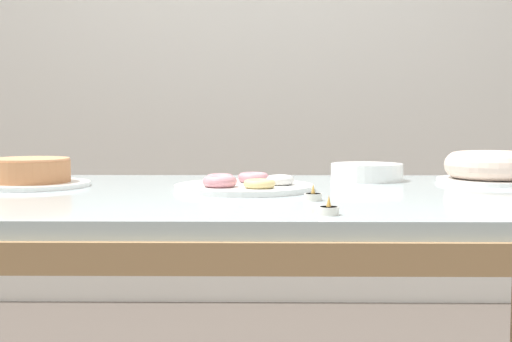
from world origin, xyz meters
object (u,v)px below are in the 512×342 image
cake_golden_bundt (493,168)px  tealight_left_edge (329,210)px  plate_stack (367,172)px  cake_chocolate_round (30,174)px  tealight_centre (313,196)px  pastry_platter (244,185)px

cake_golden_bundt → tealight_left_edge: bearing=-128.4°
cake_golden_bundt → plate_stack: size_ratio=1.48×
tealight_left_edge → plate_stack: bearing=76.3°
cake_golden_bundt → plate_stack: (-0.35, 0.06, -0.02)m
cake_chocolate_round → plate_stack: (0.93, 0.18, -0.01)m
tealight_centre → tealight_left_edge: same height
plate_stack → tealight_centre: (-0.19, -0.49, -0.01)m
plate_stack → tealight_left_edge: size_ratio=5.25×
pastry_platter → tealight_left_edge: size_ratio=8.95×
tealight_centre → tealight_left_edge: 0.23m
cake_chocolate_round → tealight_centre: 0.80m
cake_chocolate_round → cake_golden_bundt: bearing=5.5°
pastry_platter → tealight_left_edge: bearing=-68.9°
cake_chocolate_round → plate_stack: 0.95m
cake_golden_bundt → tealight_centre: 0.69m
cake_chocolate_round → tealight_left_edge: 0.93m
cake_chocolate_round → cake_golden_bundt: size_ratio=1.02×
cake_golden_bundt → pastry_platter: (-0.70, -0.21, -0.03)m
pastry_platter → cake_chocolate_round: bearing=171.6°
cake_chocolate_round → plate_stack: bearing=11.2°
pastry_platter → plate_stack: 0.44m
cake_chocolate_round → tealight_centre: (0.74, -0.31, -0.02)m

